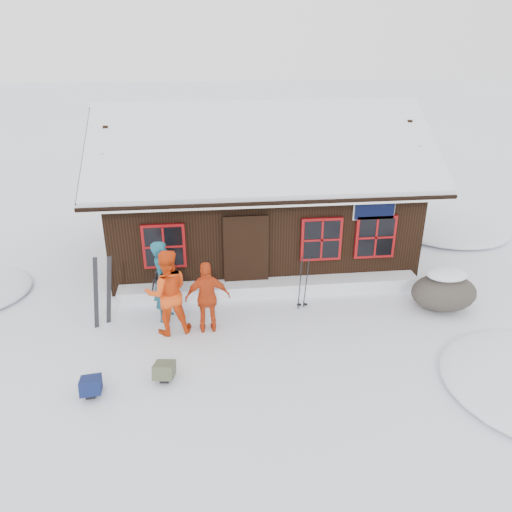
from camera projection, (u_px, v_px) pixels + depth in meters
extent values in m
plane|color=white|center=(215.00, 347.00, 10.57)|extent=(120.00, 120.00, 0.00)
cube|color=black|center=(258.00, 211.00, 14.73)|extent=(8.00, 5.00, 2.50)
cube|color=black|center=(265.00, 151.00, 12.53)|extent=(8.90, 3.14, 1.88)
cube|color=black|center=(253.00, 130.00, 15.19)|extent=(8.90, 3.14, 1.88)
cube|color=white|center=(265.00, 146.00, 12.47)|extent=(8.72, 3.07, 1.86)
cube|color=white|center=(253.00, 125.00, 15.14)|extent=(8.72, 3.07, 1.86)
cube|color=white|center=(258.00, 107.00, 13.50)|extent=(8.81, 0.22, 0.14)
cube|color=silver|center=(273.00, 203.00, 11.55)|extent=(8.90, 0.10, 0.20)
cube|color=black|center=(246.00, 255.00, 12.46)|extent=(1.00, 0.10, 2.00)
cube|color=black|center=(375.00, 207.00, 12.29)|extent=(1.00, 0.06, 0.60)
cube|color=maroon|center=(164.00, 246.00, 12.11)|extent=(1.04, 0.10, 1.14)
cube|color=black|center=(164.00, 247.00, 12.07)|extent=(0.90, 0.04, 1.00)
cube|color=maroon|center=(321.00, 239.00, 12.50)|extent=(1.04, 0.10, 1.14)
cube|color=black|center=(322.00, 240.00, 12.47)|extent=(0.90, 0.04, 1.00)
cube|color=maroon|center=(375.00, 237.00, 12.64)|extent=(1.04, 0.10, 1.14)
cube|color=black|center=(376.00, 237.00, 12.61)|extent=(0.90, 0.04, 1.00)
cube|color=white|center=(270.00, 287.00, 12.69)|extent=(7.60, 0.60, 0.35)
ellipsoid|color=white|center=(446.00, 229.00, 16.81)|extent=(4.00, 4.00, 0.48)
imported|color=#155265|center=(164.00, 281.00, 11.27)|extent=(0.58, 0.78, 1.93)
imported|color=#EB4510|center=(167.00, 292.00, 10.73)|extent=(1.06, 0.89, 1.97)
imported|color=red|center=(208.00, 298.00, 10.83)|extent=(0.99, 0.45, 1.67)
imported|color=black|center=(160.00, 286.00, 12.12)|extent=(0.46, 0.32, 0.91)
ellipsoid|color=#464038|center=(444.00, 292.00, 11.89)|extent=(1.56, 1.17, 0.86)
ellipsoid|color=white|center=(446.00, 279.00, 11.73)|extent=(0.98, 0.71, 0.22)
cube|color=black|center=(96.00, 294.00, 11.02)|extent=(0.25, 0.22, 1.72)
cube|color=black|center=(109.00, 291.00, 11.14)|extent=(0.31, 0.08, 1.72)
cylinder|color=black|center=(300.00, 284.00, 11.81)|extent=(0.10, 0.12, 1.38)
cylinder|color=black|center=(306.00, 283.00, 11.83)|extent=(0.10, 0.12, 1.38)
cube|color=#101A47|center=(91.00, 388.00, 9.16)|extent=(0.43, 0.54, 0.27)
cube|color=#4C5039|center=(164.00, 373.00, 9.57)|extent=(0.43, 0.54, 0.27)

